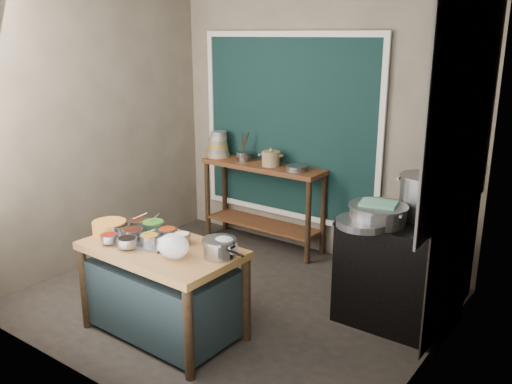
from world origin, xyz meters
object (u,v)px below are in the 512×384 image
Objects in this scene: condiment_tray at (144,239)px; steamer at (378,214)px; yellow_basin at (110,227)px; stock_pot at (426,196)px; back_counter at (263,205)px; ceramic_crock at (271,160)px; stove_block at (400,273)px; utensil_cup at (244,156)px; saucepan at (219,248)px; prep_table at (163,291)px.

condiment_tray is 1.87m from steamer.
stock_pot is at bearing 36.77° from yellow_basin.
back_counter is 6.93× the size of ceramic_crock.
utensil_cup is at bearing 161.15° from stove_block.
saucepan is at bearing -57.49° from utensil_cup.
saucepan is at bearing -127.55° from steamer.
steamer is at bearing -123.56° from stock_pot.
stove_block is 2.37m from utensil_cup.
stock_pot is at bearing -14.64° from back_counter.
stock_pot reaches higher than stove_block.
prep_table is at bearing -70.20° from utensil_cup.
back_counter is at bearing 158.98° from stove_block.
ceramic_crock is at bearing 165.07° from stock_pot.
ceramic_crock is (-0.35, 2.01, 0.65)m from prep_table.
utensil_cup reaches higher than back_counter.
utensil_cup is (-1.23, 1.93, 0.18)m from saucepan.
utensil_cup is at bearing 111.22° from prep_table.
condiment_tray is at bearing -85.90° from ceramic_crock.
prep_table is 0.44m from condiment_tray.
steamer is at bearing 37.04° from condiment_tray.
prep_table is 2.26m from utensil_cup.
back_counter is 2.14m from stock_pot.
steamer reaches higher than yellow_basin.
yellow_basin is at bearing -95.60° from ceramic_crock.
prep_table is at bearing -77.12° from back_counter.
saucepan is 1.23× the size of ceramic_crock.
condiment_tray is 0.71m from saucepan.
utensil_cup is (-0.53, 2.03, 0.24)m from condiment_tray.
prep_table is 2.25m from stock_pot.
yellow_basin is (-0.55, -0.04, 0.43)m from prep_table.
back_counter is at bearing 152.78° from steamer.
prep_table is 2.61× the size of steamer.
ceramic_crock is (0.39, -0.03, 0.02)m from utensil_cup.
stock_pot is 0.46m from steamer.
condiment_tray is at bearing -161.59° from saucepan.
steamer reaches higher than back_counter.
utensil_cup reaches higher than steamer.
stock_pot reaches higher than utensil_cup.
utensil_cup is (-0.19, 2.08, 0.20)m from yellow_basin.
back_counter is 1.61× the size of stove_block.
yellow_basin is at bearing -92.30° from back_counter.
utensil_cup is at bearing 95.15° from yellow_basin.
condiment_tray is 1.09× the size of steamer.
stove_block is at bearing 62.09° from saucepan.
stove_block is at bearing -21.70° from ceramic_crock.
saucepan is 1.76m from stock_pot.
yellow_basin is 2.61m from stock_pot.
condiment_tray is 2.02× the size of saucepan.
saucepan is (0.96, -1.92, 0.35)m from back_counter.
prep_table is at bearing -3.84° from condiment_tray.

